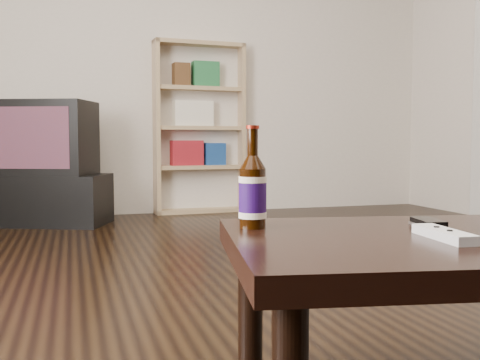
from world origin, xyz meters
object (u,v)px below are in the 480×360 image
object	(u,v)px
bookshelf	(195,125)
phone	(428,223)
beer_bottle	(253,192)
remote	(444,234)
tv_stand	(43,199)
coffee_table	(476,259)
tv	(42,138)

from	to	relation	value
bookshelf	phone	distance (m)	3.52
beer_bottle	remote	xyz separation A→B (m)	(0.33, -0.25, -0.07)
tv_stand	phone	distance (m)	3.22
phone	tv_stand	bearing A→B (deg)	118.72
coffee_table	phone	size ratio (longest dim) A/B	10.29
tv	coffee_table	xyz separation A→B (m)	(1.02, -3.19, -0.27)
beer_bottle	remote	world-z (taller)	beer_bottle
remote	bookshelf	bearing A→B (deg)	90.87
tv_stand	tv	distance (m)	0.43
coffee_table	beer_bottle	world-z (taller)	beer_bottle
tv	coffee_table	bearing A→B (deg)	-50.68
tv	coffee_table	size ratio (longest dim) A/B	0.70
tv_stand	remote	bearing A→B (deg)	-52.44
coffee_table	beer_bottle	xyz separation A→B (m)	(-0.43, 0.23, 0.13)
coffee_table	remote	bearing A→B (deg)	-166.05
bookshelf	phone	xyz separation A→B (m)	(-0.20, -3.50, -0.32)
bookshelf	remote	distance (m)	3.67
beer_bottle	phone	world-z (taller)	beer_bottle
beer_bottle	remote	distance (m)	0.42
bookshelf	tv_stand	bearing A→B (deg)	-163.28
bookshelf	coffee_table	size ratio (longest dim) A/B	1.23
bookshelf	beer_bottle	world-z (taller)	bookshelf
tv	bookshelf	world-z (taller)	bookshelf
tv_stand	phone	xyz separation A→B (m)	(0.99, -3.06, 0.22)
tv_stand	bookshelf	xyz separation A→B (m)	(1.19, 0.44, 0.55)
tv_stand	phone	world-z (taller)	phone
tv_stand	coffee_table	xyz separation A→B (m)	(1.02, -3.19, 0.16)
phone	beer_bottle	bearing A→B (deg)	176.39
tv	beer_bottle	xyz separation A→B (m)	(0.59, -2.96, -0.14)
tv_stand	remote	xyz separation A→B (m)	(0.92, -3.21, 0.22)
bookshelf	beer_bottle	distance (m)	3.46
bookshelf	remote	world-z (taller)	bookshelf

